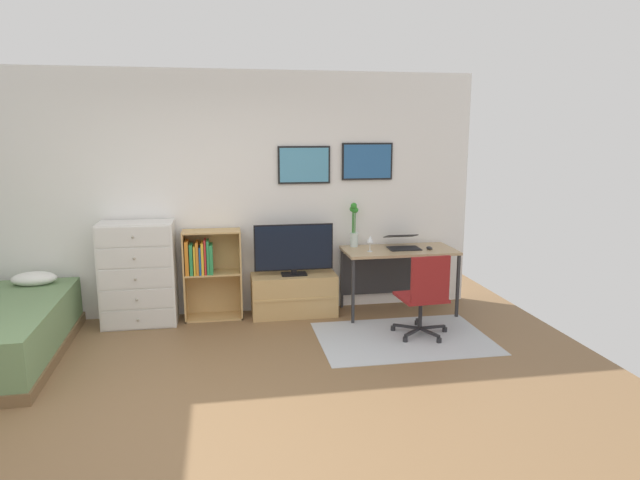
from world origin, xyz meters
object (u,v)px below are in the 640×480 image
at_px(tv_stand, 294,295).
at_px(desk, 397,259).
at_px(computer_mouse, 429,248).
at_px(wine_glass, 370,240).
at_px(bamboo_vase, 354,226).
at_px(bookshelf, 207,268).
at_px(television, 294,250).
at_px(laptop, 402,243).
at_px(dresser, 139,274).
at_px(office_chair, 425,294).

xyz_separation_m(tv_stand, desk, (1.19, -0.03, 0.37)).
bearing_deg(computer_mouse, wine_glass, -179.98).
distance_m(computer_mouse, bamboo_vase, 0.88).
bearing_deg(desk, bamboo_vase, 162.81).
height_order(bookshelf, television, television).
relative_size(tv_stand, computer_mouse, 9.11).
xyz_separation_m(desk, laptop, (0.06, -0.02, 0.19)).
relative_size(tv_stand, desk, 0.76).
xyz_separation_m(dresser, desk, (2.85, -0.02, 0.06)).
bearing_deg(wine_glass, tv_stand, 167.32).
relative_size(dresser, bookshelf, 1.12).
distance_m(bookshelf, television, 0.97).
distance_m(bookshelf, office_chair, 2.36).
distance_m(bookshelf, wine_glass, 1.81).
distance_m(television, office_chair, 1.53).
xyz_separation_m(television, office_chair, (1.19, -0.92, -0.30)).
relative_size(tv_stand, office_chair, 1.10).
bearing_deg(desk, tv_stand, 178.43).
xyz_separation_m(laptop, computer_mouse, (0.27, -0.13, -0.04)).
bearing_deg(television, bookshelf, 175.47).
relative_size(television, desk, 0.70).
bearing_deg(dresser, office_chair, -17.97).
bearing_deg(computer_mouse, dresser, 176.93).
bearing_deg(laptop, desk, 163.84).
xyz_separation_m(bookshelf, television, (0.95, -0.08, 0.18)).
height_order(bookshelf, computer_mouse, bookshelf).
bearing_deg(desk, computer_mouse, -24.85).
height_order(tv_stand, bamboo_vase, bamboo_vase).
relative_size(laptop, computer_mouse, 3.70).
bearing_deg(television, office_chair, -37.65).
xyz_separation_m(dresser, laptop, (2.91, -0.04, 0.25)).
xyz_separation_m(desk, wine_glass, (-0.36, -0.15, 0.26)).
bearing_deg(office_chair, wine_glass, 111.82).
relative_size(bookshelf, office_chair, 1.15).
bearing_deg(desk, laptop, -17.22).
bearing_deg(bookshelf, bamboo_vase, 2.08).
bearing_deg(dresser, desk, -0.35).
bearing_deg(tv_stand, laptop, -2.33).
bearing_deg(television, bamboo_vase, 10.76).
relative_size(bookshelf, desk, 0.79).
height_order(bookshelf, tv_stand, bookshelf).
bearing_deg(bookshelf, office_chair, -24.92).
height_order(dresser, wine_glass, dresser).
relative_size(office_chair, wine_glass, 4.78).
relative_size(dresser, desk, 0.89).
bearing_deg(bookshelf, tv_stand, -3.19).
bearing_deg(bamboo_vase, bookshelf, -177.92).
relative_size(tv_stand, bamboo_vase, 1.86).
distance_m(desk, laptop, 0.20).
height_order(tv_stand, wine_glass, wine_glass).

